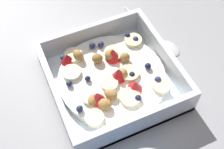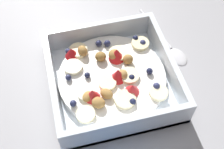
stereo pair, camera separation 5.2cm
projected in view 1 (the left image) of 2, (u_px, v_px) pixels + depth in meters
The scene contains 3 objects.
ground_plane at pixel (120, 89), 0.54m from camera, with size 2.40×2.40×0.00m, color #9E9EA3.
fruit_bowl at pixel (112, 78), 0.53m from camera, with size 0.22×0.22×0.06m.
spoon at pixel (161, 39), 0.60m from camera, with size 0.06×0.17×0.01m.
Camera 1 is at (0.13, 0.26, 0.46)m, focal length 47.39 mm.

